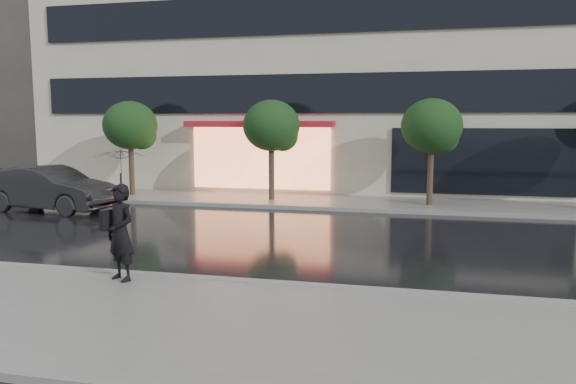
% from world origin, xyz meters
% --- Properties ---
extents(ground, '(120.00, 120.00, 0.00)m').
position_xyz_m(ground, '(0.00, 0.00, 0.00)').
color(ground, black).
rests_on(ground, ground).
extents(sidewalk_near, '(60.00, 4.50, 0.12)m').
position_xyz_m(sidewalk_near, '(0.00, -3.25, 0.06)').
color(sidewalk_near, slate).
rests_on(sidewalk_near, ground).
extents(sidewalk_far, '(60.00, 3.50, 0.12)m').
position_xyz_m(sidewalk_far, '(0.00, 10.25, 0.06)').
color(sidewalk_far, slate).
rests_on(sidewalk_far, ground).
extents(curb_near, '(60.00, 0.25, 0.14)m').
position_xyz_m(curb_near, '(0.00, -1.00, 0.07)').
color(curb_near, gray).
rests_on(curb_near, ground).
extents(curb_far, '(60.00, 0.25, 0.14)m').
position_xyz_m(curb_far, '(0.00, 8.50, 0.07)').
color(curb_far, gray).
rests_on(curb_far, ground).
extents(office_building, '(30.00, 12.76, 18.00)m').
position_xyz_m(office_building, '(-0.00, 17.97, 9.00)').
color(office_building, beige).
rests_on(office_building, ground).
extents(bg_building_left, '(14.00, 10.00, 12.00)m').
position_xyz_m(bg_building_left, '(-28.00, 26.00, 6.00)').
color(bg_building_left, '#59544F').
rests_on(bg_building_left, ground).
extents(tree_far_west, '(2.20, 2.20, 3.99)m').
position_xyz_m(tree_far_west, '(-8.94, 10.03, 2.92)').
color(tree_far_west, '#33261C').
rests_on(tree_far_west, ground).
extents(tree_mid_west, '(2.20, 2.20, 3.99)m').
position_xyz_m(tree_mid_west, '(-2.94, 10.03, 2.92)').
color(tree_mid_west, '#33261C').
rests_on(tree_mid_west, ground).
extents(tree_mid_east, '(2.20, 2.20, 3.99)m').
position_xyz_m(tree_mid_east, '(3.06, 10.03, 2.92)').
color(tree_mid_east, '#33261C').
rests_on(tree_mid_east, ground).
extents(parked_car, '(5.04, 2.32, 1.60)m').
position_xyz_m(parked_car, '(-10.05, 6.13, 0.80)').
color(parked_car, black).
rests_on(parked_car, ground).
extents(pedestrian_with_umbrella, '(1.26, 1.27, 2.55)m').
position_xyz_m(pedestrian_with_umbrella, '(-2.90, -1.51, 1.73)').
color(pedestrian_with_umbrella, black).
rests_on(pedestrian_with_umbrella, sidewalk_near).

